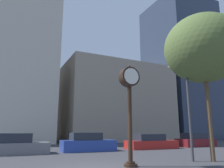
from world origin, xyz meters
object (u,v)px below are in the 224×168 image
Objects in this scene: bare_tree at (203,49)px; car_grey at (15,145)px; car_red at (151,143)px; street_lamp_right at (183,90)px; street_clock at (129,95)px; car_maroon at (195,141)px; car_blue at (88,143)px.

car_grey is at bearing 138.08° from bare_tree.
car_red is 8.69m from street_lamp_right.
car_grey is at bearing -177.70° from car_red.
bare_tree reaches higher than car_grey.
bare_tree is (4.83, -0.39, 3.06)m from street_clock.
bare_tree reaches higher than car_maroon.
car_maroon is (11.83, 0.24, -0.03)m from car_blue.
bare_tree is at bearing -130.99° from car_maroon.
car_grey is 17.16m from car_maroon.
car_maroon is at bearing 6.42° from car_red.
car_blue is 11.83m from car_maroon.
bare_tree is at bearing -41.73° from street_lamp_right.
car_red is at bearing 1.51° from car_grey.
car_grey is 0.54× the size of bare_tree.
car_grey is at bearing -177.11° from car_blue.
car_grey is 1.04× the size of car_blue.
car_red is (11.33, -0.09, -0.05)m from car_grey.
car_grey reaches higher than car_red.
bare_tree is (4.05, -8.47, 5.71)m from car_blue.
street_clock is at bearing 175.35° from bare_tree.
bare_tree reaches higher than car_red.
car_blue is at bearing 112.07° from street_lamp_right.
street_clock is 3.94m from street_lamp_right.
car_maroon is 0.47× the size of bare_tree.
car_maroon is (5.83, 0.37, 0.03)m from car_red.
car_red is at bearing 76.84° from bare_tree.
car_red is at bearing 49.52° from street_clock.
car_red is (6.00, -0.14, -0.06)m from car_blue.
car_blue is 8.84m from street_lamp_right.
car_maroon is at bearing 2.91° from car_grey.
street_clock is 1.21× the size of car_maroon.
car_grey is at bearing 119.55° from street_clock.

